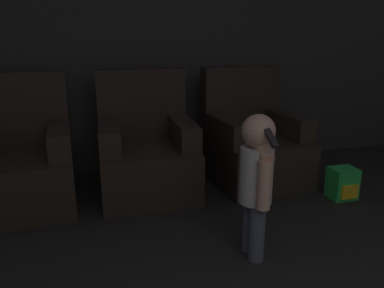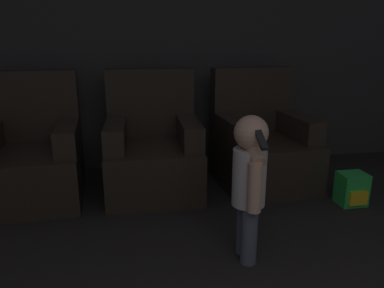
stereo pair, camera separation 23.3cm
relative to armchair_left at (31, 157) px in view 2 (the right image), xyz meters
name	(u,v)px [view 2 (the right image)]	position (x,y,z in m)	size (l,w,h in m)	color
wall_back	(173,35)	(1.26, 0.65, 0.96)	(8.40, 0.05, 2.60)	#33302D
armchair_left	(31,157)	(0.00, 0.00, 0.00)	(0.81, 0.86, 1.02)	black
armchair_middle	(153,151)	(0.99, 0.00, 0.00)	(0.79, 0.85, 1.02)	black
armchair_right	(261,146)	(1.96, 0.00, 0.00)	(0.82, 0.88, 1.02)	black
person_toddler	(250,178)	(1.45, -1.18, 0.17)	(0.19, 0.34, 0.88)	#474C56
toy_backpack	(352,189)	(2.50, -0.60, -0.22)	(0.21, 0.20, 0.26)	green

